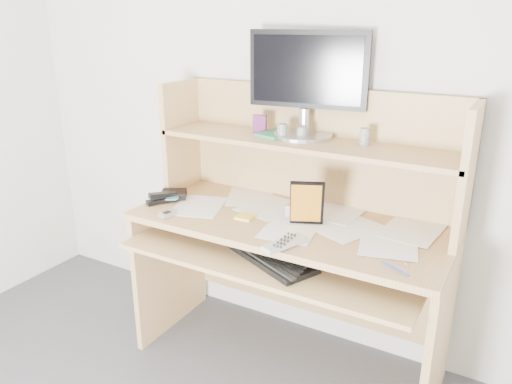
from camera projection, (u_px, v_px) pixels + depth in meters
The scene contains 19 objects.
back_wall at pixel (321, 97), 2.30m from camera, with size 3.60×0.04×2.50m, color silver.
desk at pixel (296, 226), 2.28m from camera, with size 1.40×0.70×1.30m.
paper_clutter at pixel (288, 220), 2.20m from camera, with size 1.32×0.54×0.01m, color white.
keyboard at pixel (267, 253), 2.08m from camera, with size 0.51×0.36×0.03m.
tv_remote at pixel (285, 243), 1.94m from camera, with size 0.06×0.20×0.02m, color #AAAAA5.
flip_phone at pixel (168, 213), 2.24m from camera, with size 0.04×0.08×0.02m, color #AEAFB1.
stapler at pixel (161, 197), 2.40m from camera, with size 0.04×0.15×0.05m, color black.
wallet at pixel (174, 194), 2.46m from camera, with size 0.12×0.10×0.03m, color black.
sticky_note_pad at pixel (245, 217), 2.23m from camera, with size 0.08×0.08×0.01m, color yellow.
digital_camera at pixel (296, 211), 2.21m from camera, with size 0.09×0.03×0.05m, color #A7A7A9.
game_case at pixel (307, 203), 2.11m from camera, with size 0.14×0.02×0.20m, color black.
blue_pen at pixel (395, 268), 1.76m from camera, with size 0.01×0.01×0.12m, color #1633AB.
card_box at pixel (260, 124), 2.33m from camera, with size 0.06×0.02×0.09m, color maroon.
shelf_book at pixel (276, 134), 2.29m from camera, with size 0.12×0.17×0.02m, color #2D7238.
chip_stack_a at pixel (282, 131), 2.25m from camera, with size 0.04×0.04×0.06m, color black.
chip_stack_b at pixel (282, 131), 2.23m from camera, with size 0.04×0.04×0.07m, color silver.
chip_stack_c at pixel (302, 133), 2.22m from camera, with size 0.04×0.04×0.06m, color black.
chip_stack_d at pixel (365, 137), 2.11m from camera, with size 0.04×0.04×0.07m, color silver.
monitor at pixel (307, 81), 2.21m from camera, with size 0.54×0.27×0.47m.
Camera 1 is at (0.88, -0.36, 1.60)m, focal length 35.00 mm.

